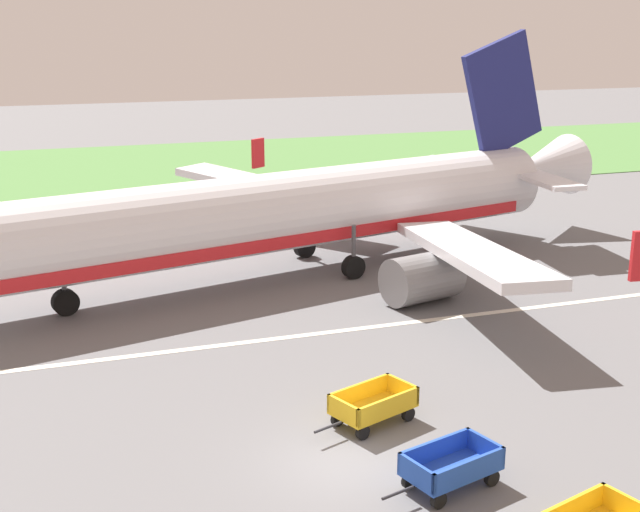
{
  "coord_description": "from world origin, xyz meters",
  "views": [
    {
      "loc": [
        -7.38,
        -19.72,
        11.8
      ],
      "look_at": [
        3.0,
        10.84,
        2.8
      ],
      "focal_mm": 47.55,
      "sensor_mm": 36.0,
      "label": 1
    }
  ],
  "objects": [
    {
      "name": "apron_stripe",
      "position": [
        0.0,
        9.66,
        0.01
      ],
      "size": [
        120.0,
        0.36,
        0.01
      ],
      "primitive_type": "cube",
      "color": "silver",
      "rests_on": "ground"
    },
    {
      "name": "airplane",
      "position": [
        4.51,
        17.91,
        3.05
      ],
      "size": [
        37.25,
        30.17,
        11.34
      ],
      "color": "silver",
      "rests_on": "ground"
    },
    {
      "name": "baggage_cart_third_in_row",
      "position": [
        1.67,
        1.92,
        0.6
      ],
      "size": [
        3.58,
        2.19,
        1.07
      ],
      "color": "gold",
      "rests_on": "ground"
    },
    {
      "name": "grass_strip",
      "position": [
        0.0,
        50.11,
        0.03
      ],
      "size": [
        220.0,
        28.0,
        0.06
      ],
      "primitive_type": "cube",
      "color": "#518442",
      "rests_on": "ground"
    },
    {
      "name": "ground_plane",
      "position": [
        0.0,
        0.0,
        0.0
      ],
      "size": [
        220.0,
        220.0,
        0.0
      ],
      "primitive_type": "plane",
      "color": "slate"
    },
    {
      "name": "baggage_cart_second_in_row",
      "position": [
        2.21,
        -2.12,
        0.6
      ],
      "size": [
        3.62,
        2.03,
        1.07
      ],
      "color": "#234CB2",
      "rests_on": "ground"
    }
  ]
}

